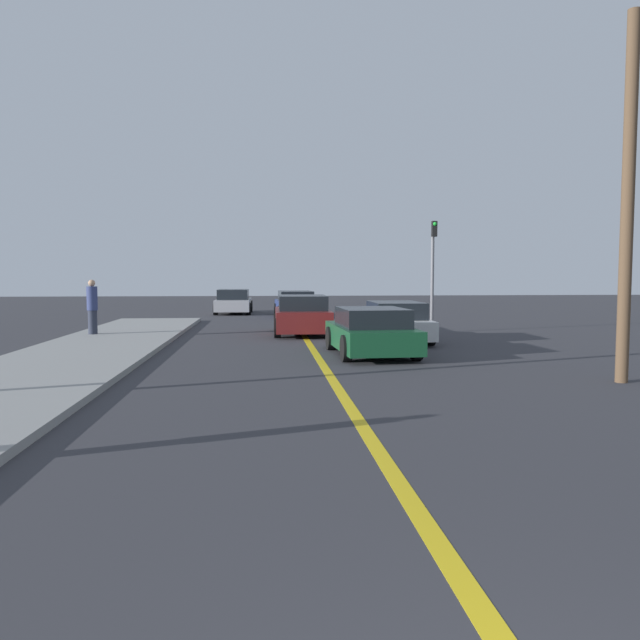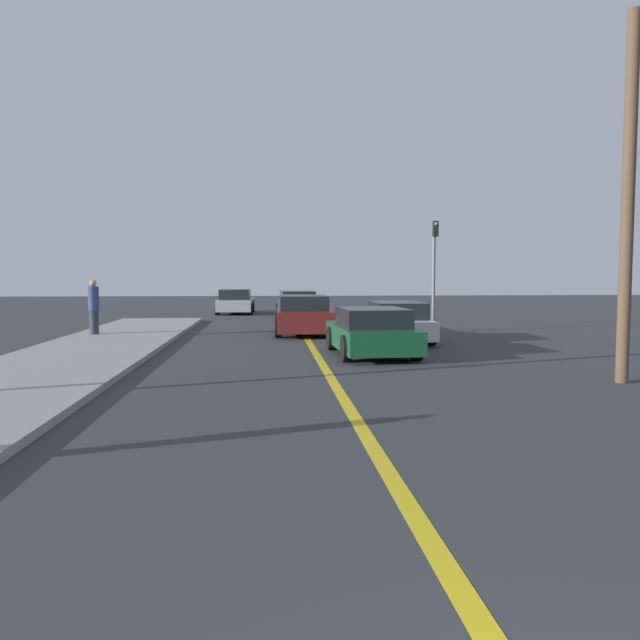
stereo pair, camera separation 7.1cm
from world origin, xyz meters
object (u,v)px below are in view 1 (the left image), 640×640
object	(u,v)px
car_oncoming_far	(234,302)
pedestrian_mid_group	(92,307)
traffic_light	(433,264)
car_far_distant	(302,315)
car_near_right_lane	(371,332)
utility_pole	(628,200)
car_ahead_center	(395,322)
car_parked_left_lot	(295,304)

from	to	relation	value
car_oncoming_far	pedestrian_mid_group	size ratio (longest dim) A/B	2.18
pedestrian_mid_group	traffic_light	bearing A→B (deg)	4.59
car_far_distant	car_oncoming_far	size ratio (longest dim) A/B	1.02
car_near_right_lane	utility_pole	world-z (taller)	utility_pole
car_ahead_center	car_parked_left_lot	distance (m)	11.96
traffic_light	car_ahead_center	bearing A→B (deg)	-125.07
pedestrian_mid_group	traffic_light	xyz separation A→B (m)	(11.68, 0.94, 1.42)
car_ahead_center	pedestrian_mid_group	distance (m)	9.91
car_parked_left_lot	car_oncoming_far	xyz separation A→B (m)	(-3.18, 2.73, 0.01)
car_ahead_center	utility_pole	distance (m)	8.77
traffic_light	car_parked_left_lot	bearing A→B (deg)	116.88
car_near_right_lane	car_ahead_center	size ratio (longest dim) A/B	0.96
car_ahead_center	car_parked_left_lot	size ratio (longest dim) A/B	0.94
car_oncoming_far	pedestrian_mid_group	bearing A→B (deg)	-106.84
pedestrian_mid_group	traffic_light	distance (m)	11.80
pedestrian_mid_group	utility_pole	distance (m)	16.02
car_near_right_lane	car_ahead_center	xyz separation A→B (m)	(1.31, 3.28, 0.00)
car_oncoming_far	pedestrian_mid_group	distance (m)	13.19
car_far_distant	traffic_light	world-z (taller)	traffic_light
car_far_distant	utility_pole	size ratio (longest dim) A/B	0.57
car_oncoming_far	traffic_light	distance (m)	14.06
car_far_distant	utility_pole	world-z (taller)	utility_pole
car_parked_left_lot	pedestrian_mid_group	size ratio (longest dim) A/B	2.48
car_near_right_lane	traffic_light	size ratio (longest dim) A/B	1.00
traffic_light	utility_pole	world-z (taller)	utility_pole
car_ahead_center	car_far_distant	size ratio (longest dim) A/B	1.05
car_far_distant	car_oncoming_far	bearing A→B (deg)	104.68
car_near_right_lane	utility_pole	distance (m)	6.78
pedestrian_mid_group	car_oncoming_far	bearing A→B (deg)	72.37
car_near_right_lane	pedestrian_mid_group	xyz separation A→B (m)	(-8.41, 5.12, 0.43)
car_ahead_center	traffic_light	bearing A→B (deg)	55.22
car_oncoming_far	pedestrian_mid_group	xyz separation A→B (m)	(-3.99, -12.57, 0.41)
traffic_light	utility_pole	size ratio (longest dim) A/B	0.57
car_parked_left_lot	utility_pole	distance (m)	20.39
car_oncoming_far	utility_pole	size ratio (longest dim) A/B	0.55
traffic_light	utility_pole	bearing A→B (deg)	-85.17
car_ahead_center	traffic_light	distance (m)	3.87
car_near_right_lane	car_parked_left_lot	distance (m)	15.01
car_near_right_lane	pedestrian_mid_group	size ratio (longest dim) A/B	2.22
car_ahead_center	car_oncoming_far	xyz separation A→B (m)	(-5.73, 14.42, 0.02)
pedestrian_mid_group	car_parked_left_lot	bearing A→B (deg)	53.90
car_parked_left_lot	car_far_distant	bearing A→B (deg)	-93.89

